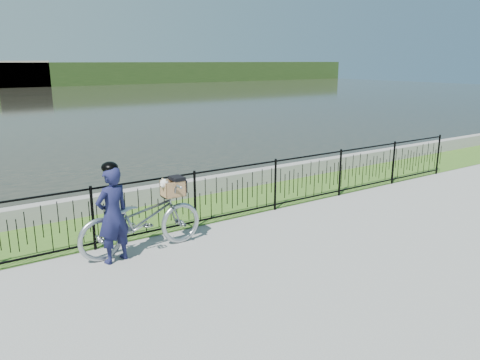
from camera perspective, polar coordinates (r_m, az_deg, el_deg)
ground at (r=8.65m, az=5.68°, el=-7.48°), size 120.00×120.00×0.00m
grass_strip at (r=10.65m, az=-3.33°, el=-3.17°), size 60.00×2.00×0.01m
water at (r=39.59m, az=-26.95°, el=8.17°), size 120.00×120.00×0.00m
quay_wall at (r=11.43m, az=-5.93°, el=-0.98°), size 60.00×0.30×0.40m
fence at (r=9.67m, az=-0.31°, el=-1.43°), size 14.00×0.06×1.15m
far_building_right at (r=65.60m, az=-25.03°, el=11.63°), size 6.00×3.00×3.20m
bicycle_rig at (r=8.18m, az=-11.87°, el=-4.65°), size 2.20×0.77×1.25m
cyclist at (r=7.80m, az=-15.27°, el=-3.94°), size 0.66×0.52×1.67m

